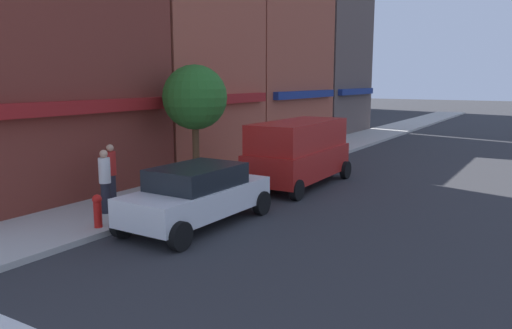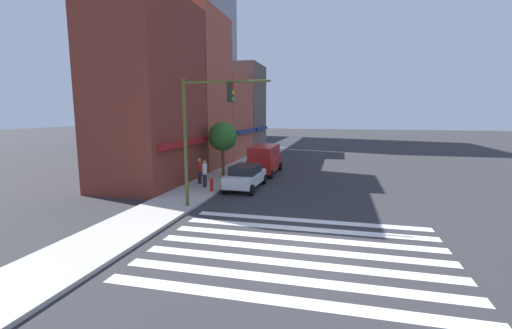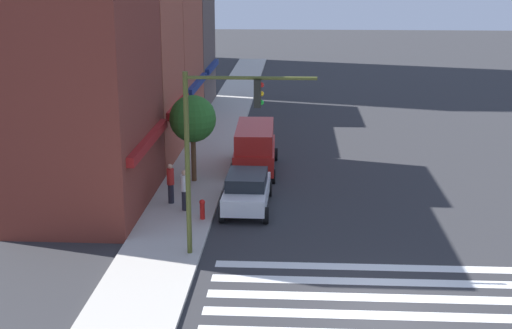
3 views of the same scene
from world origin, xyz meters
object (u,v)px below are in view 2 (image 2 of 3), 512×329
Objects in this scene: traffic_signal at (203,122)px; street_tree at (223,137)px; pedestrian_white_shirt at (205,173)px; fire_hydrant at (212,184)px; van_red at (264,158)px; pedestrian_red_jacket at (200,171)px; sedan_white at (245,176)px.

traffic_signal is 9.26m from street_tree.
pedestrian_white_shirt reaches higher than fire_hydrant.
pedestrian_red_jacket is at bearing 148.77° from van_red.
traffic_signal is at bearing -166.84° from street_tree.
pedestrian_white_shirt is at bearing 169.15° from pedestrian_red_jacket.
sedan_white is 2.71m from pedestrian_white_shirt.
traffic_signal is at bearing 175.09° from van_red.
street_tree is (3.40, -0.53, 2.11)m from pedestrian_red_jacket.
fire_hydrant is 6.05m from street_tree.
street_tree reaches higher than sedan_white.
traffic_signal is 1.33× the size of van_red.
traffic_signal is 1.52× the size of sedan_white.
traffic_signal is 11.79m from van_red.
fire_hydrant is at bearing 15.50° from traffic_signal.
van_red is 7.18m from pedestrian_white_shirt.
street_tree reaches higher than fire_hydrant.
sedan_white is 2.50× the size of pedestrian_red_jacket.
fire_hydrant is (-7.76, 1.70, -0.67)m from van_red.
van_red reaches higher than fire_hydrant.
pedestrian_white_shirt is 1.18m from pedestrian_red_jacket.
van_red is at bearing -12.36° from fire_hydrant.
van_red is at bearing -121.23° from pedestrian_white_shirt.
pedestrian_white_shirt is 2.10× the size of fire_hydrant.
van_red is at bearing -49.53° from street_tree.
traffic_signal is at bearing -164.50° from fire_hydrant.
street_tree is at bearing -97.25° from pedestrian_white_shirt.
pedestrian_red_jacket is (0.12, 3.33, 0.23)m from sedan_white.
traffic_signal is at bearing 173.54° from sedan_white.
van_red is at bearing 1.07° from sedan_white.
street_tree reaches higher than van_red.
street_tree reaches higher than pedestrian_red_jacket.
sedan_white is at bearing 178.70° from van_red.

